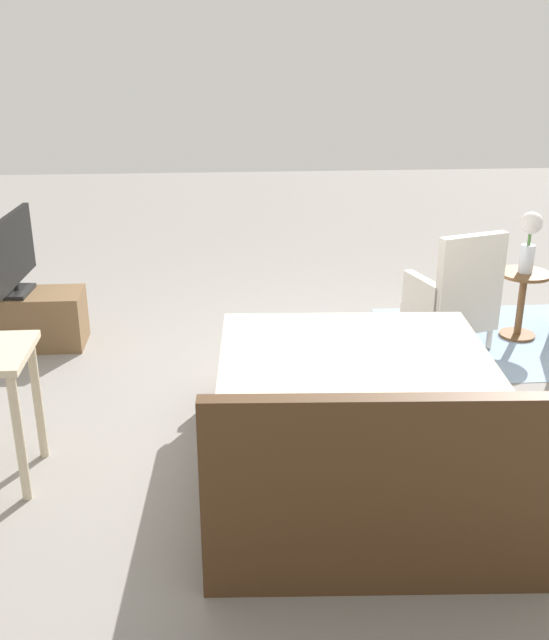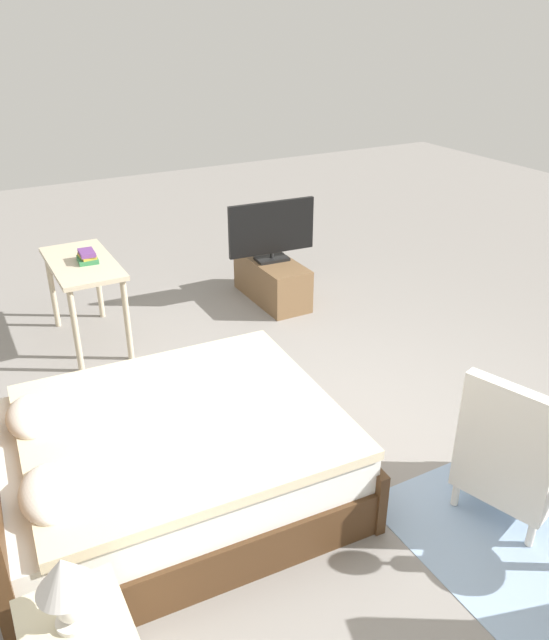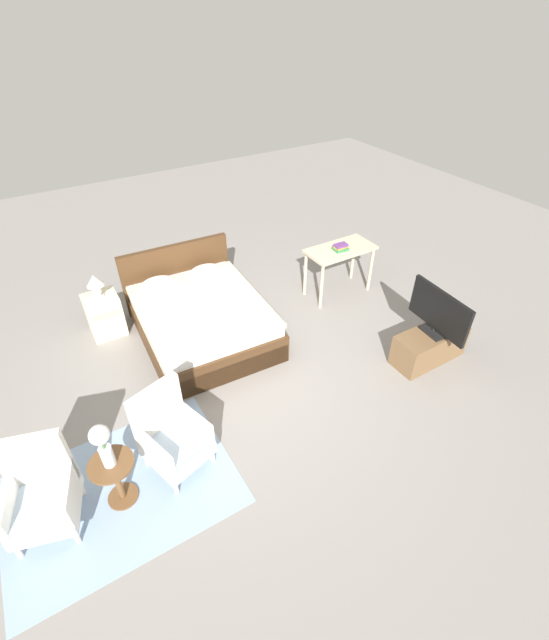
# 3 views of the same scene
# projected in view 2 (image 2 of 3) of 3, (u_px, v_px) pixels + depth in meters

# --- Properties ---
(ground_plane) EXTENTS (16.00, 16.00, 0.00)m
(ground_plane) POSITION_uv_depth(u_px,v_px,m) (301.00, 428.00, 4.44)
(ground_plane) COLOR gray
(bed) EXTENTS (1.69, 2.06, 0.96)m
(bed) POSITION_uv_depth(u_px,v_px,m) (163.00, 461.00, 3.65)
(bed) COLOR #472D19
(bed) RESTS_ON ground_plane
(armchair_by_window_right) EXTENTS (0.68, 0.68, 0.92)m
(armchair_by_window_right) POSITION_uv_depth(u_px,v_px,m) (514.00, 458.00, 3.55)
(armchair_by_window_right) COLOR white
(armchair_by_window_right) RESTS_ON floor_rug
(table_lamp) EXTENTS (0.22, 0.22, 0.33)m
(table_lamp) POSITION_uv_depth(u_px,v_px,m) (65.00, 582.00, 2.26)
(table_lamp) COLOR silver
(table_lamp) RESTS_ON nightstand
(tv_stand) EXTENTS (0.96, 0.40, 0.43)m
(tv_stand) POSITION_uv_depth(u_px,v_px,m) (272.00, 280.00, 6.33)
(tv_stand) COLOR brown
(tv_stand) RESTS_ON ground_plane
(tv_flatscreen) EXTENTS (0.22, 0.89, 0.60)m
(tv_flatscreen) POSITION_uv_depth(u_px,v_px,m) (272.00, 230.00, 6.10)
(tv_flatscreen) COLOR black
(tv_flatscreen) RESTS_ON tv_stand
(vanity_desk) EXTENTS (1.04, 0.52, 0.77)m
(vanity_desk) POSITION_uv_depth(u_px,v_px,m) (83.00, 274.00, 5.32)
(vanity_desk) COLOR beige
(vanity_desk) RESTS_ON ground_plane
(book_stack) EXTENTS (0.22, 0.18, 0.10)m
(book_stack) POSITION_uv_depth(u_px,v_px,m) (87.00, 257.00, 5.23)
(book_stack) COLOR #337A47
(book_stack) RESTS_ON vanity_desk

